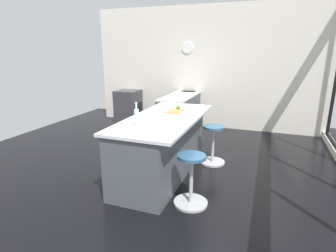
# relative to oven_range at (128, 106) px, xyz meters

# --- Properties ---
(ground_plane) EXTENTS (7.63, 7.63, 0.00)m
(ground_plane) POSITION_rel_oven_range_xyz_m (2.59, 1.98, -0.44)
(ground_plane) COLOR black
(interior_partition_left) EXTENTS (0.15, 5.78, 2.98)m
(interior_partition_left) POSITION_rel_oven_range_xyz_m (-0.35, 1.98, 1.05)
(interior_partition_left) COLOR silver
(interior_partition_left) RESTS_ON ground_plane
(sink_cabinet) EXTENTS (2.58, 0.60, 1.18)m
(sink_cabinet) POSITION_rel_oven_range_xyz_m (-0.00, 1.64, 0.02)
(sink_cabinet) COLOR #4C5156
(sink_cabinet) RESTS_ON ground_plane
(oven_range) EXTENTS (0.60, 0.61, 0.87)m
(oven_range) POSITION_rel_oven_range_xyz_m (0.00, 0.00, 0.00)
(oven_range) COLOR #38383D
(oven_range) RESTS_ON ground_plane
(kitchen_island) EXTENTS (2.23, 0.99, 0.95)m
(kitchen_island) POSITION_rel_oven_range_xyz_m (2.73, 2.07, 0.04)
(kitchen_island) COLOR #4C5156
(kitchen_island) RESTS_ON ground_plane
(stool_by_window) EXTENTS (0.44, 0.44, 0.68)m
(stool_by_window) POSITION_rel_oven_range_xyz_m (2.02, 2.74, -0.12)
(stool_by_window) COLOR #B7B7BC
(stool_by_window) RESTS_ON ground_plane
(stool_middle) EXTENTS (0.44, 0.44, 0.68)m
(stool_middle) POSITION_rel_oven_range_xyz_m (3.43, 2.74, -0.12)
(stool_middle) COLOR #B7B7BC
(stool_middle) RESTS_ON ground_plane
(cutting_board) EXTENTS (0.36, 0.24, 0.02)m
(cutting_board) POSITION_rel_oven_range_xyz_m (2.36, 2.15, 0.52)
(cutting_board) COLOR tan
(cutting_board) RESTS_ON kitchen_island
(apple_green) EXTENTS (0.07, 0.07, 0.07)m
(apple_green) POSITION_rel_oven_range_xyz_m (2.22, 2.16, 0.57)
(apple_green) COLOR #609E2D
(apple_green) RESTS_ON cutting_board
(water_bottle) EXTENTS (0.06, 0.06, 0.31)m
(water_bottle) POSITION_rel_oven_range_xyz_m (3.31, 1.93, 0.63)
(water_bottle) COLOR silver
(water_bottle) RESTS_ON kitchen_island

